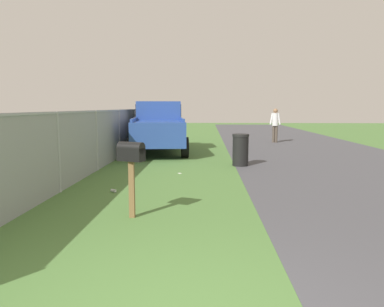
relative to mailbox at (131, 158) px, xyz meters
name	(u,v)px	position (x,y,z in m)	size (l,w,h in m)	color
mailbox	(131,158)	(0.00, 0.00, 0.00)	(0.35, 0.49, 1.29)	brown
pickup_truck	(159,125)	(9.16, 0.74, 0.09)	(5.51, 2.71, 2.09)	#284793
trash_bin	(240,150)	(5.53, -2.34, -0.51)	(0.53, 0.53, 1.01)	black
pedestrian	(275,123)	(13.24, -4.86, 0.02)	(0.30, 0.55, 1.78)	#4C4238
fence_section	(109,135)	(5.89, 1.96, -0.06)	(19.37, 0.07, 1.77)	#9EA3A8
litter_can_by_mailbox	(113,191)	(1.79, 0.79, -0.99)	(0.07, 0.07, 0.12)	silver
litter_wrapper_midfield_a	(180,173)	(4.11, -0.51, -1.01)	(0.12, 0.08, 0.01)	silver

